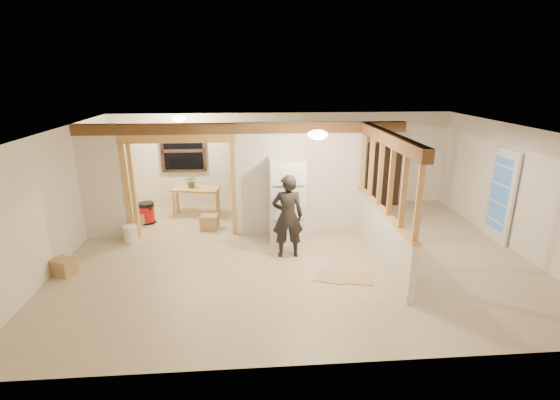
{
  "coord_description": "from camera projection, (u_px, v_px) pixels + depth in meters",
  "views": [
    {
      "loc": [
        -0.89,
        -7.43,
        3.51
      ],
      "look_at": [
        -0.28,
        0.4,
        1.02
      ],
      "focal_mm": 26.0,
      "sensor_mm": 36.0,
      "label": 1
    }
  ],
  "objects": [
    {
      "name": "floor",
      "position": [
        296.0,
        254.0,
        8.19
      ],
      "size": [
        9.0,
        6.5,
        0.01
      ],
      "primitive_type": "cube",
      "color": "#C6B393",
      "rests_on": "ground"
    },
    {
      "name": "ceiling",
      "position": [
        297.0,
        130.0,
        7.43
      ],
      "size": [
        9.0,
        6.5,
        0.01
      ],
      "primitive_type": "cube",
      "color": "white"
    },
    {
      "name": "wall_back",
      "position": [
        282.0,
        160.0,
        10.9
      ],
      "size": [
        9.0,
        0.01,
        2.5
      ],
      "primitive_type": "cube",
      "color": "white",
      "rests_on": "floor"
    },
    {
      "name": "wall_front",
      "position": [
        329.0,
        275.0,
        4.72
      ],
      "size": [
        9.0,
        0.01,
        2.5
      ],
      "primitive_type": "cube",
      "color": "white",
      "rests_on": "floor"
    },
    {
      "name": "wall_left",
      "position": [
        54.0,
        200.0,
        7.48
      ],
      "size": [
        0.01,
        6.5,
        2.5
      ],
      "primitive_type": "cube",
      "color": "white",
      "rests_on": "floor"
    },
    {
      "name": "wall_right",
      "position": [
        518.0,
        190.0,
        8.15
      ],
      "size": [
        0.01,
        6.5,
        2.5
      ],
      "primitive_type": "cube",
      "color": "white",
      "rests_on": "floor"
    },
    {
      "name": "partition_left_stub",
      "position": [
        102.0,
        183.0,
        8.65
      ],
      "size": [
        0.9,
        0.12,
        2.5
      ],
      "primitive_type": "cube",
      "color": "silver",
      "rests_on": "floor"
    },
    {
      "name": "partition_center",
      "position": [
        299.0,
        179.0,
        8.97
      ],
      "size": [
        2.8,
        0.12,
        2.5
      ],
      "primitive_type": "cube",
      "color": "silver",
      "rests_on": "floor"
    },
    {
      "name": "doorway_frame",
      "position": [
        180.0,
        188.0,
        8.82
      ],
      "size": [
        2.46,
        0.14,
        2.2
      ],
      "primitive_type": "cube",
      "color": "tan",
      "rests_on": "floor"
    },
    {
      "name": "header_beam_back",
      "position": [
        243.0,
        128.0,
        8.54
      ],
      "size": [
        7.0,
        0.18,
        0.22
      ],
      "primitive_type": "cube",
      "color": "brown",
      "rests_on": "ceiling"
    },
    {
      "name": "header_beam_right",
      "position": [
        389.0,
        139.0,
        7.21
      ],
      "size": [
        0.18,
        3.3,
        0.22
      ],
      "primitive_type": "cube",
      "color": "brown",
      "rests_on": "ceiling"
    },
    {
      "name": "pony_wall",
      "position": [
        381.0,
        236.0,
        7.78
      ],
      "size": [
        0.12,
        3.2,
        1.0
      ],
      "primitive_type": "cube",
      "color": "silver",
      "rests_on": "floor"
    },
    {
      "name": "stud_partition",
      "position": [
        386.0,
        178.0,
        7.43
      ],
      "size": [
        0.14,
        3.2,
        1.32
      ],
      "primitive_type": "cube",
      "color": "tan",
      "rests_on": "pony_wall"
    },
    {
      "name": "window_back",
      "position": [
        183.0,
        151.0,
        10.54
      ],
      "size": [
        1.12,
        0.1,
        1.1
      ],
      "primitive_type": "cube",
      "color": "black",
      "rests_on": "wall_back"
    },
    {
      "name": "french_door",
      "position": [
        501.0,
        196.0,
        8.59
      ],
      "size": [
        0.12,
        0.86,
        2.0
      ],
      "primitive_type": "cube",
      "color": "white",
      "rests_on": "floor"
    },
    {
      "name": "ceiling_dome_main",
      "position": [
        318.0,
        135.0,
        6.99
      ],
      "size": [
        0.36,
        0.36,
        0.16
      ],
      "primitive_type": "ellipsoid",
      "color": "#FFEABF",
      "rests_on": "ceiling"
    },
    {
      "name": "ceiling_dome_util",
      "position": [
        179.0,
        118.0,
        9.44
      ],
      "size": [
        0.32,
        0.32,
        0.14
      ],
      "primitive_type": "ellipsoid",
      "color": "#FFEABF",
      "rests_on": "ceiling"
    },
    {
      "name": "hanging_bulb",
      "position": [
        198.0,
        135.0,
        8.9
      ],
      "size": [
        0.07,
        0.07,
        0.07
      ],
      "primitive_type": "ellipsoid",
      "color": "#FFD88C",
      "rests_on": "ceiling"
    },
    {
      "name": "refrigerator",
      "position": [
        287.0,
        200.0,
        8.66
      ],
      "size": [
        0.73,
        0.71,
        1.78
      ],
      "primitive_type": "cube",
      "color": "silver",
      "rests_on": "floor"
    },
    {
      "name": "woman",
      "position": [
        288.0,
        216.0,
        7.87
      ],
      "size": [
        0.61,
        0.4,
        1.67
      ],
      "primitive_type": "imported",
      "rotation": [
        0.0,
        0.0,
        3.15
      ],
      "color": "black",
      "rests_on": "floor"
    },
    {
      "name": "work_table",
      "position": [
        197.0,
        202.0,
        10.3
      ],
      "size": [
        1.24,
        0.8,
        0.72
      ],
      "primitive_type": "cube",
      "rotation": [
        0.0,
        0.0,
        -0.21
      ],
      "color": "tan",
      "rests_on": "floor"
    },
    {
      "name": "potted_plant",
      "position": [
        192.0,
        182.0,
        10.17
      ],
      "size": [
        0.31,
        0.28,
        0.32
      ],
      "primitive_type": "imported",
      "rotation": [
        0.0,
        0.0,
        -0.09
      ],
      "color": "#327435",
      "rests_on": "work_table"
    },
    {
      "name": "shop_vac",
      "position": [
        147.0,
        213.0,
        9.8
      ],
      "size": [
        0.41,
        0.41,
        0.52
      ],
      "primitive_type": "cylinder",
      "rotation": [
        0.0,
        0.0,
        0.04
      ],
      "color": "#B2100D",
      "rests_on": "floor"
    },
    {
      "name": "bookshelf",
      "position": [
        383.0,
        174.0,
        11.02
      ],
      "size": [
        0.86,
        0.29,
        1.71
      ],
      "primitive_type": "cube",
      "color": "black",
      "rests_on": "floor"
    },
    {
      "name": "bucket",
      "position": [
        131.0,
        234.0,
        8.72
      ],
      "size": [
        0.32,
        0.32,
        0.37
      ],
      "primitive_type": "cylinder",
      "rotation": [
        0.0,
        0.0,
        0.1
      ],
      "color": "white",
      "rests_on": "floor"
    },
    {
      "name": "box_util_a",
      "position": [
        209.0,
        222.0,
        9.45
      ],
      "size": [
        0.43,
        0.38,
        0.33
      ],
      "primitive_type": "cube",
      "rotation": [
        0.0,
        0.0,
        -0.12
      ],
      "color": "#AA8152",
      "rests_on": "floor"
    },
    {
      "name": "box_util_b",
      "position": [
        140.0,
        218.0,
        9.77
      ],
      "size": [
        0.38,
        0.38,
        0.28
      ],
      "primitive_type": "cube",
      "rotation": [
        0.0,
        0.0,
        0.34
      ],
      "color": "#AA8152",
      "rests_on": "floor"
    },
    {
      "name": "box_front",
      "position": [
        64.0,
        267.0,
        7.32
      ],
      "size": [
        0.45,
        0.42,
        0.3
      ],
      "primitive_type": "cube",
      "rotation": [
        0.0,
        0.0,
        -0.41
      ],
      "color": "#AA8152",
      "rests_on": "floor"
    },
    {
      "name": "floor_panel_near",
      "position": [
        359.0,
        278.0,
        7.22
      ],
      "size": [
        0.6,
        0.6,
        0.02
      ],
      "primitive_type": "cube",
      "rotation": [
        0.0,
        0.0,
        -0.27
      ],
      "color": "tan",
      "rests_on": "floor"
    },
    {
      "name": "floor_panel_far",
      "position": [
        330.0,
        277.0,
        7.25
      ],
      "size": [
        0.67,
        0.6,
        0.02
      ],
      "primitive_type": "cube",
      "rotation": [
        0.0,
        0.0,
        -0.37
      ],
      "color": "tan",
      "rests_on": "floor"
    }
  ]
}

